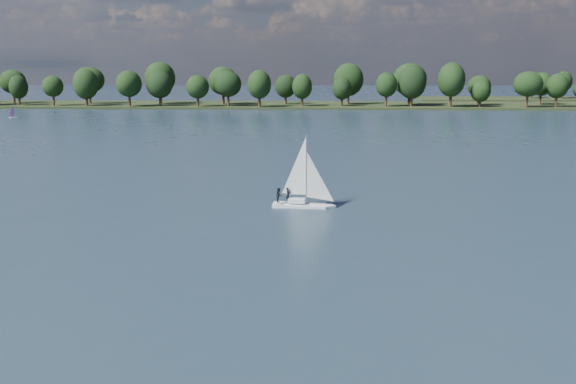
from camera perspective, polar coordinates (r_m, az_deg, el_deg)
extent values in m
plane|color=#233342|center=(132.27, 0.28, 4.55)|extent=(700.00, 700.00, 0.00)
cube|color=black|center=(243.80, 1.34, 7.65)|extent=(660.00, 40.00, 1.50)
cube|color=white|center=(71.13, 1.16, -1.34)|extent=(6.50, 2.28, 0.75)
cube|color=white|center=(70.97, 1.16, -0.75)|extent=(1.96, 1.27, 0.47)
cylinder|color=silver|center=(70.32, 1.17, 2.05)|extent=(0.11, 0.11, 7.50)
imported|color=black|center=(71.03, -0.01, -0.24)|extent=(0.52, 0.67, 1.62)
imported|color=black|center=(70.79, -0.81, -0.28)|extent=(0.61, 0.79, 1.62)
cube|color=silver|center=(206.18, -23.16, 6.08)|extent=(2.48, 2.45, 0.40)
cylinder|color=silver|center=(206.04, -23.21, 6.64)|extent=(0.07, 0.07, 3.58)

